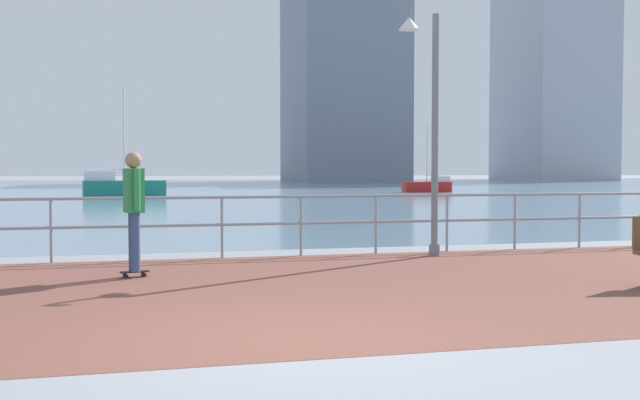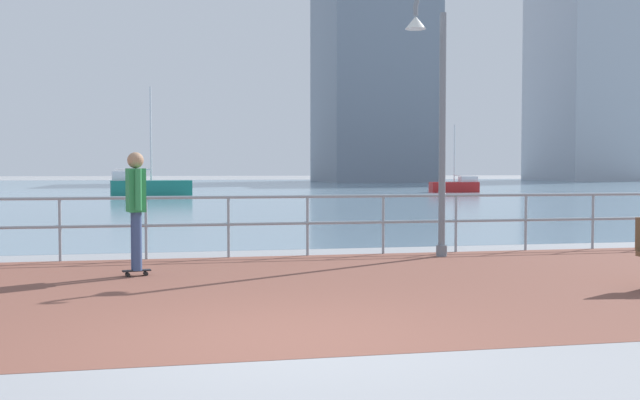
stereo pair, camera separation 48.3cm
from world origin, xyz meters
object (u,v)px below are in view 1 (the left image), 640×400
sailboat_blue (428,186)px  sailboat_teal (121,187)px  lamppost (427,104)px  skateboarder (134,202)px

sailboat_blue → sailboat_teal: sailboat_teal is taller
lamppost → sailboat_blue: 35.84m
skateboarder → lamppost: bearing=15.3°
sailboat_teal → skateboarder: bearing=-88.6°
lamppost → skateboarder: bearing=-164.7°
sailboat_blue → lamppost: bearing=-112.4°
lamppost → sailboat_teal: (-5.71, 28.47, -2.12)m
skateboarder → sailboat_teal: sailboat_teal is taller
skateboarder → sailboat_blue: 39.16m
lamppost → skateboarder: 5.42m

